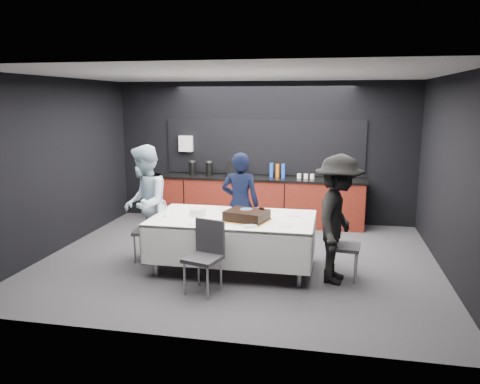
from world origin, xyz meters
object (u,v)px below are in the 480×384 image
(chair_right, at_px, (339,240))
(person_right, at_px, (338,219))
(plate_stack, at_px, (198,212))
(chair_left, at_px, (153,226))
(person_center, at_px, (240,204))
(person_left, at_px, (145,204))
(party_table, at_px, (233,226))
(cake_assembly, at_px, (247,216))
(champagne_flute, at_px, (164,206))
(chair_near, at_px, (206,251))

(chair_right, xyz_separation_m, person_right, (-0.02, -0.15, 0.34))
(plate_stack, height_order, person_right, person_right)
(chair_left, distance_m, person_center, 1.40)
(chair_left, distance_m, person_left, 0.37)
(party_table, height_order, person_left, person_left)
(cake_assembly, bearing_deg, chair_right, 5.02)
(party_table, height_order, person_right, person_right)
(person_left, bearing_deg, chair_right, 72.26)
(cake_assembly, height_order, person_center, person_center)
(cake_assembly, bearing_deg, person_left, 170.76)
(chair_right, relative_size, person_center, 0.56)
(party_table, relative_size, person_left, 1.30)
(chair_left, distance_m, chair_right, 2.81)
(cake_assembly, distance_m, chair_right, 1.31)
(cake_assembly, relative_size, chair_right, 0.75)
(chair_right, distance_m, person_right, 0.37)
(plate_stack, xyz_separation_m, person_right, (2.01, -0.20, 0.04))
(party_table, distance_m, plate_stack, 0.56)
(plate_stack, relative_size, person_right, 0.14)
(party_table, bearing_deg, person_right, -7.69)
(plate_stack, bearing_deg, person_right, -5.71)
(party_table, bearing_deg, champagne_flute, -170.72)
(party_table, height_order, chair_near, chair_near)
(party_table, bearing_deg, person_left, 175.79)
(plate_stack, height_order, person_center, person_center)
(chair_left, bearing_deg, person_left, -151.63)
(chair_left, height_order, chair_near, same)
(cake_assembly, height_order, person_right, person_right)
(plate_stack, relative_size, chair_right, 0.26)
(chair_left, bearing_deg, champagne_flute, -44.75)
(chair_near, bearing_deg, chair_left, 138.34)
(plate_stack, bearing_deg, champagne_flute, -160.26)
(chair_left, xyz_separation_m, person_center, (1.27, 0.53, 0.29))
(chair_near, relative_size, person_right, 0.53)
(champagne_flute, relative_size, chair_near, 0.24)
(chair_left, relative_size, person_center, 0.56)
(party_table, height_order, chair_left, chair_left)
(person_left, bearing_deg, chair_near, 37.35)
(cake_assembly, height_order, chair_near, cake_assembly)
(champagne_flute, distance_m, person_left, 0.49)
(chair_near, distance_m, person_right, 1.81)
(chair_right, distance_m, chair_near, 1.86)
(champagne_flute, xyz_separation_m, person_left, (-0.41, 0.26, -0.05))
(plate_stack, bearing_deg, chair_left, 168.80)
(chair_right, xyz_separation_m, chair_near, (-1.68, -0.79, 0.00))
(plate_stack, xyz_separation_m, chair_right, (2.03, -0.05, -0.30))
(chair_right, bearing_deg, person_center, 154.53)
(person_center, distance_m, person_right, 1.74)
(chair_left, bearing_deg, person_center, 22.52)
(chair_near, bearing_deg, cake_assembly, 59.16)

